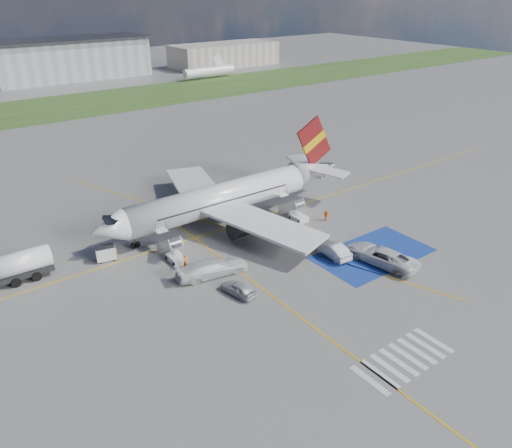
# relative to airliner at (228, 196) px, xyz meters

# --- Properties ---
(ground) EXTENTS (400.00, 400.00, 0.00)m
(ground) POSITION_rel_airliner_xyz_m (-1.51, -14.00, -3.39)
(ground) COLOR #60605E
(ground) RESTS_ON ground
(grass_strip) EXTENTS (400.00, 30.00, 0.01)m
(grass_strip) POSITION_rel_airliner_xyz_m (-1.51, 81.00, -3.39)
(grass_strip) COLOR #2D4C1E
(grass_strip) RESTS_ON ground
(taxiway_line_main) EXTENTS (120.00, 0.20, 0.01)m
(taxiway_line_main) POSITION_rel_airliner_xyz_m (-1.51, -2.00, -3.39)
(taxiway_line_main) COLOR gold
(taxiway_line_main) RESTS_ON ground
(taxiway_line_cross) EXTENTS (0.20, 60.00, 0.01)m
(taxiway_line_cross) POSITION_rel_airliner_xyz_m (-6.51, -24.00, -3.39)
(taxiway_line_cross) COLOR gold
(taxiway_line_cross) RESTS_ON ground
(taxiway_line_diag) EXTENTS (20.71, 56.45, 0.01)m
(taxiway_line_diag) POSITION_rel_airliner_xyz_m (-1.51, -2.00, -3.39)
(taxiway_line_diag) COLOR gold
(taxiway_line_diag) RESTS_ON ground
(staging_box) EXTENTS (14.00, 8.00, 0.01)m
(staging_box) POSITION_rel_airliner_xyz_m (8.49, -18.00, -3.39)
(staging_box) COLOR navy
(staging_box) RESTS_ON ground
(crosswalk) EXTENTS (9.00, 4.00, 0.01)m
(crosswalk) POSITION_rel_airliner_xyz_m (-3.31, -32.00, -3.39)
(crosswalk) COLOR silver
(crosswalk) RESTS_ON ground
(terminal_centre) EXTENTS (48.00, 18.00, 12.00)m
(terminal_centre) POSITION_rel_airliner_xyz_m (18.49, 121.00, 2.61)
(terminal_centre) COLOR gray
(terminal_centre) RESTS_ON ground
(terminal_east) EXTENTS (40.00, 16.00, 8.00)m
(terminal_east) POSITION_rel_airliner_xyz_m (73.49, 114.00, 0.61)
(terminal_east) COLOR gray
(terminal_east) RESTS_ON ground
(airliner) EXTENTS (36.81, 32.95, 11.92)m
(airliner) POSITION_rel_airliner_xyz_m (0.00, 0.00, 0.00)
(airliner) COLOR silver
(airliner) RESTS_ON ground
(airstairs_fwd) EXTENTS (1.90, 5.20, 3.60)m
(airstairs_fwd) POSITION_rel_airliner_xyz_m (-11.01, -5.30, -2.77)
(airstairs_fwd) COLOR silver
(airstairs_fwd) RESTS_ON ground
(airstairs_aft) EXTENTS (1.90, 5.20, 3.60)m
(airstairs_aft) POSITION_rel_airliner_xyz_m (7.49, -5.30, -2.77)
(airstairs_aft) COLOR silver
(airstairs_aft) RESTS_ON ground
(fuel_tanker) EXTENTS (9.66, 2.85, 3.28)m
(fuel_tanker) POSITION_rel_airliner_xyz_m (-27.83, 0.64, -2.01)
(fuel_tanker) COLOR black
(fuel_tanker) RESTS_ON ground
(gpu_cart) EXTENTS (2.40, 1.80, 1.80)m
(gpu_cart) POSITION_rel_airliner_xyz_m (-17.43, -0.75, -2.58)
(gpu_cart) COLOR silver
(gpu_cart) RESTS_ON ground
(belt_loader) EXTENTS (5.92, 3.97, 1.74)m
(belt_loader) POSITION_rel_airliner_xyz_m (23.03, 5.80, -2.96)
(belt_loader) COLOR silver
(belt_loader) RESTS_ON ground
(car_silver_a) EXTENTS (2.47, 4.41, 1.42)m
(car_silver_a) POSITION_rel_airliner_xyz_m (-9.08, -15.52, -2.68)
(car_silver_a) COLOR #B0B3B7
(car_silver_a) RESTS_ON ground
(car_silver_b) EXTENTS (2.25, 5.28, 1.69)m
(car_silver_b) POSITION_rel_airliner_xyz_m (4.29, -15.48, -2.55)
(car_silver_b) COLOR #B4B6BB
(car_silver_b) RESTS_ON ground
(van_white_a) EXTENTS (4.11, 7.04, 2.49)m
(van_white_a) POSITION_rel_airliner_xyz_m (7.63, -19.95, -2.15)
(van_white_a) COLOR silver
(van_white_a) RESTS_ON ground
(van_white_b) EXTENTS (6.40, 3.52, 2.37)m
(van_white_b) POSITION_rel_airliner_xyz_m (-9.27, -10.77, -2.21)
(van_white_b) COLOR silver
(van_white_b) RESTS_ON ground
(crew_fwd) EXTENTS (0.75, 0.78, 1.80)m
(crew_fwd) POSITION_rel_airliner_xyz_m (-10.96, -7.85, -2.49)
(crew_fwd) COLOR orange
(crew_fwd) RESTS_ON ground
(crew_nose) EXTENTS (1.02, 1.06, 1.72)m
(crew_nose) POSITION_rel_airliner_xyz_m (-16.62, -1.38, -2.53)
(crew_nose) COLOR orange
(crew_nose) RESTS_ON ground
(crew_aft) EXTENTS (0.77, 1.01, 1.60)m
(crew_aft) POSITION_rel_airliner_xyz_m (10.33, -8.05, -2.59)
(crew_aft) COLOR orange
(crew_aft) RESTS_ON ground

